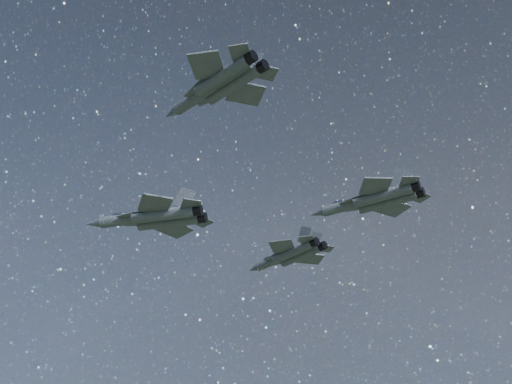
% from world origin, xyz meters
% --- Properties ---
extents(jet_lead, '(19.73, 13.74, 4.96)m').
position_xyz_m(jet_lead, '(-16.57, 1.10, 156.91)').
color(jet_lead, '#383E46').
extents(jet_left, '(16.82, 11.01, 4.34)m').
position_xyz_m(jet_left, '(-1.78, 19.80, 156.79)').
color(jet_left, '#383E46').
extents(jet_right, '(16.62, 11.03, 4.23)m').
position_xyz_m(jet_right, '(1.74, -17.55, 161.49)').
color(jet_right, '#383E46').
extents(jet_slot, '(17.36, 12.04, 4.36)m').
position_xyz_m(jet_slot, '(14.81, 6.59, 156.43)').
color(jet_slot, '#383E46').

